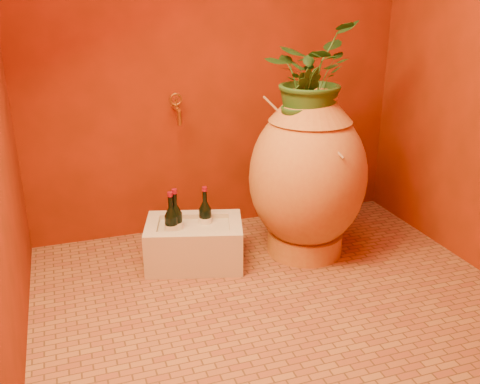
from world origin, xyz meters
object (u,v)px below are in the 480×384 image
object	(u,v)px
wall_tap	(177,107)
wine_bottle_a	(176,224)
amphora	(308,176)
stone_basin	(194,244)
wine_bottle_b	(172,226)
wine_bottle_c	(205,219)

from	to	relation	value
wall_tap	wine_bottle_a	bearing A→B (deg)	-106.47
amphora	wine_bottle_a	xyz separation A→B (m)	(-0.79, 0.08, -0.24)
stone_basin	wine_bottle_b	bearing A→B (deg)	-177.59
wine_bottle_b	wine_bottle_c	bearing A→B (deg)	11.78
wine_bottle_c	wall_tap	distance (m)	0.72
stone_basin	wine_bottle_b	world-z (taller)	wine_bottle_b
wine_bottle_b	wine_bottle_c	xyz separation A→B (m)	(0.21, 0.04, -0.00)
stone_basin	wine_bottle_b	distance (m)	0.19
wine_bottle_a	wine_bottle_b	size ratio (longest dim) A/B	1.02
amphora	wine_bottle_a	size ratio (longest dim) A/B	2.99
wine_bottle_a	wall_tap	size ratio (longest dim) A/B	1.82
wine_bottle_a	wine_bottle_b	world-z (taller)	wine_bottle_a
stone_basin	wall_tap	world-z (taller)	wall_tap
wine_bottle_b	wall_tap	xyz separation A→B (m)	(0.15, 0.44, 0.60)
wine_bottle_a	wine_bottle_c	xyz separation A→B (m)	(0.19, 0.03, -0.01)
wine_bottle_b	wall_tap	distance (m)	0.76
amphora	wine_bottle_c	world-z (taller)	amphora
stone_basin	wine_bottle_a	size ratio (longest dim) A/B	1.91
wine_bottle_a	wall_tap	distance (m)	0.74
wine_bottle_c	wall_tap	world-z (taller)	wall_tap
amphora	wine_bottle_a	bearing A→B (deg)	173.99
amphora	wall_tap	xyz separation A→B (m)	(-0.67, 0.50, 0.36)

